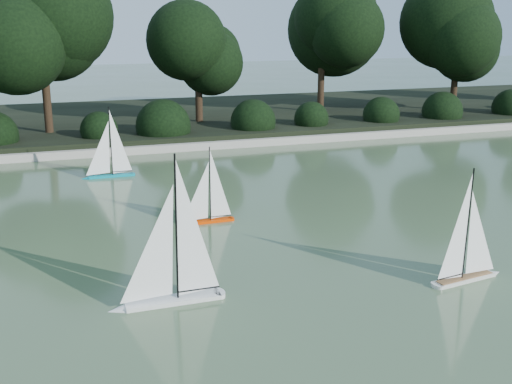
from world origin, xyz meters
TOP-DOWN VIEW (x-y plane):
  - ground at (0.00, 0.00)m, footprint 80.00×80.00m
  - pond_coping at (0.00, 9.00)m, footprint 40.00×0.35m
  - far_bank at (0.00, 13.00)m, footprint 40.00×8.00m
  - tree_line at (1.23, 11.44)m, footprint 26.31×3.93m
  - shrub_hedge at (0.00, 9.90)m, footprint 29.10×1.10m
  - sailboat_white_a at (-2.08, 0.64)m, footprint 1.33×0.23m
  - sailboat_white_b at (1.56, 0.13)m, footprint 1.10×0.34m
  - sailboat_orange at (-0.94, 3.34)m, footprint 0.93×0.17m
  - sailboat_teal at (-2.05, 6.85)m, footprint 1.08×0.19m
  - race_buoy at (-1.71, 0.92)m, footprint 0.17×0.17m

SIDE VIEW (x-z plane):
  - ground at x=0.00m, z-range 0.00..0.00m
  - race_buoy at x=-1.71m, z-range -0.08..0.08m
  - pond_coping at x=0.00m, z-range 0.00..0.18m
  - far_bank at x=0.00m, z-range 0.00..0.30m
  - sailboat_orange at x=-0.94m, z-range -0.44..0.83m
  - sailboat_white_b at x=1.56m, z-range -0.52..0.98m
  - sailboat_teal at x=-2.05m, z-range -0.51..0.97m
  - sailboat_white_a at x=-2.08m, z-range -0.62..1.20m
  - shrub_hedge at x=0.00m, z-range -0.10..1.00m
  - tree_line at x=1.23m, z-range 0.45..4.83m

